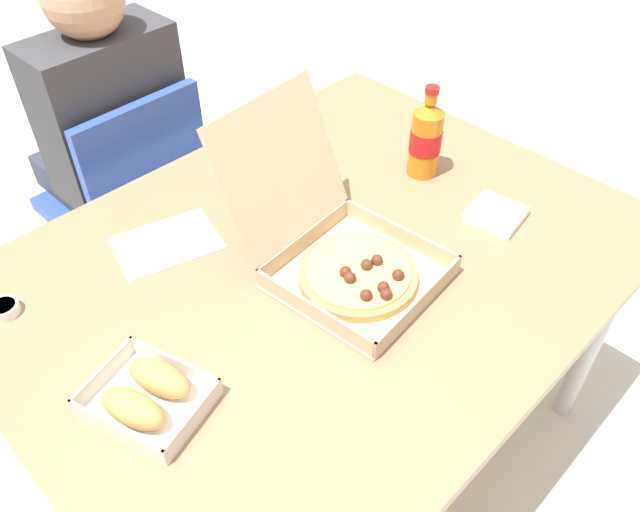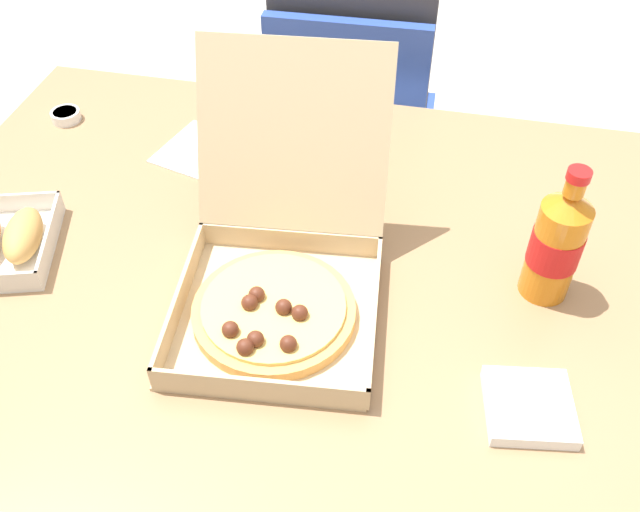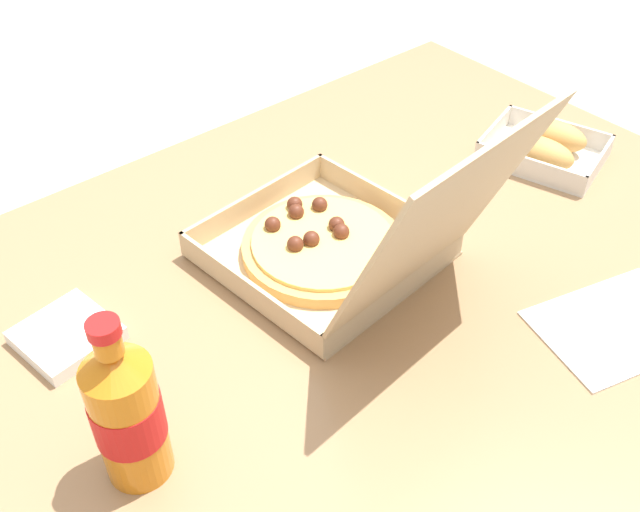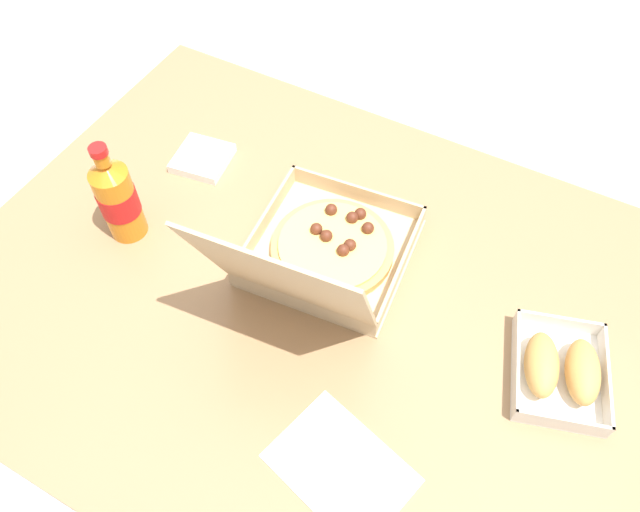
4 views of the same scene
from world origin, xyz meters
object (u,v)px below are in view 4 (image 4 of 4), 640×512
(cola_bottle, at_px, (117,198))
(napkin_pile, at_px, (203,158))
(bread_side_box, at_px, (561,369))
(pizza_box_open, at_px, (324,252))
(paper_menu, at_px, (341,468))

(cola_bottle, height_order, napkin_pile, cola_bottle)
(cola_bottle, bearing_deg, bread_side_box, -173.68)
(pizza_box_open, distance_m, napkin_pile, 0.38)
(napkin_pile, bearing_deg, paper_menu, 141.88)
(bread_side_box, xyz_separation_m, paper_menu, (0.25, 0.31, -0.02))
(pizza_box_open, distance_m, cola_bottle, 0.40)
(bread_side_box, relative_size, paper_menu, 1.07)
(paper_menu, bearing_deg, napkin_pile, -22.62)
(pizza_box_open, relative_size, paper_menu, 2.02)
(bread_side_box, bearing_deg, pizza_box_open, -1.61)
(pizza_box_open, xyz_separation_m, paper_menu, (-0.20, 0.32, -0.05))
(paper_menu, bearing_deg, cola_bottle, -4.96)
(bread_side_box, distance_m, cola_bottle, 0.84)
(pizza_box_open, xyz_separation_m, napkin_pile, (0.36, -0.12, -0.04))
(pizza_box_open, relative_size, cola_bottle, 1.89)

